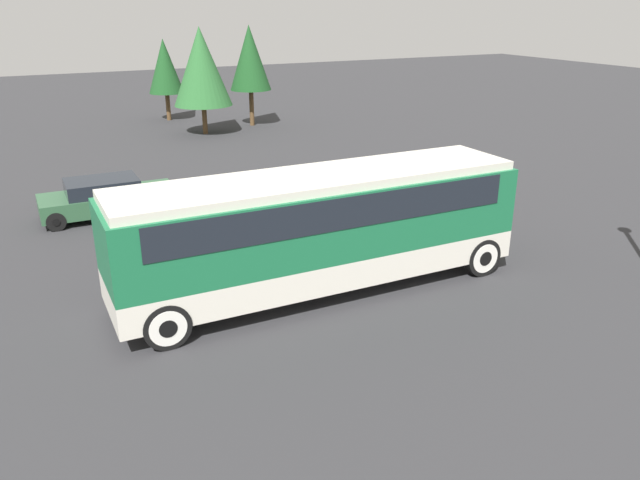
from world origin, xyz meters
TOP-DOWN VIEW (x-y plane):
  - ground_plane at (0.00, 0.00)m, footprint 120.00×120.00m
  - tour_bus at (0.10, 0.00)m, footprint 10.89×2.61m
  - parked_car_near at (-4.05, 9.03)m, footprint 4.73×1.96m
  - parked_car_mid at (5.08, 5.13)m, footprint 4.31×1.94m
  - parked_car_far at (0.72, 5.46)m, footprint 4.11×1.89m
  - tree_left at (2.66, 27.41)m, footprint 2.21×2.21m
  - tree_center at (6.88, 23.26)m, footprint 2.49×2.49m
  - tree_right at (3.47, 22.00)m, footprint 3.33×3.33m

SIDE VIEW (x-z plane):
  - ground_plane at x=0.00m, z-range 0.00..0.00m
  - parked_car_far at x=0.72m, z-range 0.00..1.35m
  - parked_car_near at x=-4.05m, z-range 0.00..1.39m
  - parked_car_mid at x=5.08m, z-range -0.01..1.44m
  - tour_bus at x=0.10m, z-range 0.33..3.56m
  - tree_left at x=2.66m, z-range 0.85..5.96m
  - tree_right at x=3.47m, z-range 0.82..6.82m
  - tree_center at x=6.88m, z-range 1.07..7.06m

